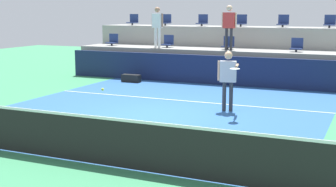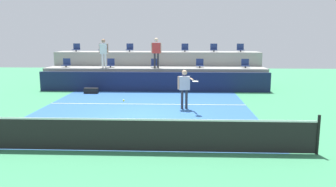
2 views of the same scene
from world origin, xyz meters
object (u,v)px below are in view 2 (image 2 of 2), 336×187
object	(u,v)px
equipment_bag	(91,91)
tennis_ball	(124,101)
stadium_chair_upper_center	(157,48)
stadium_chair_upper_left	(102,48)
stadium_chair_lower_far_left	(66,64)
stadium_chair_lower_left	(111,64)
tennis_player	(185,85)
stadium_chair_lower_far_right	(245,64)
stadium_chair_upper_mid_left	(130,48)
spectator_in_white	(104,51)
stadium_chair_upper_far_left	(76,48)
spectator_in_grey	(156,50)
stadium_chair_lower_center	(155,64)
stadium_chair_upper_far_right	(240,48)
stadium_chair_upper_right	(214,48)
stadium_chair_lower_right	(200,64)
stadium_chair_upper_mid_right	(185,48)

from	to	relation	value
equipment_bag	tennis_ball	bearing A→B (deg)	-66.49
stadium_chair_upper_center	equipment_bag	distance (m)	5.52
stadium_chair_upper_left	stadium_chair_lower_far_left	bearing A→B (deg)	-134.84
stadium_chair_lower_left	tennis_ball	world-z (taller)	stadium_chair_lower_left
tennis_player	stadium_chair_lower_far_right	bearing A→B (deg)	58.14
stadium_chair_upper_mid_left	spectator_in_white	xyz separation A→B (m)	(-1.19, -2.18, -0.05)
stadium_chair_upper_far_left	stadium_chair_upper_left	world-z (taller)	same
stadium_chair_upper_far_left	spectator_in_grey	distance (m)	5.81
spectator_in_grey	tennis_ball	distance (m)	8.71
stadium_chair_lower_center	stadium_chair_upper_center	bearing A→B (deg)	89.50
tennis_ball	stadium_chair_upper_far_right	bearing A→B (deg)	62.42
stadium_chair_upper_mid_left	stadium_chair_upper_center	distance (m)	1.78
tennis_ball	equipment_bag	distance (m)	7.63
stadium_chair_lower_center	tennis_player	xyz separation A→B (m)	(1.76, -5.77, -0.44)
stadium_chair_lower_far_right	stadium_chair_upper_right	size ratio (longest dim) A/B	1.00
stadium_chair_upper_far_right	spectator_in_white	xyz separation A→B (m)	(-8.28, -2.18, -0.05)
stadium_chair_lower_right	stadium_chair_upper_right	distance (m)	2.21
stadium_chair_upper_far_right	equipment_bag	size ratio (longest dim) A/B	0.68
spectator_in_grey	stadium_chair_upper_far_right	bearing A→B (deg)	22.78
stadium_chair_upper_far_right	tennis_player	size ratio (longest dim) A/B	0.31
stadium_chair_upper_far_left	stadium_chair_upper_center	world-z (taller)	same
stadium_chair_lower_left	equipment_bag	size ratio (longest dim) A/B	0.68
stadium_chair_lower_center	stadium_chair_lower_far_right	xyz separation A→B (m)	(5.34, 0.00, 0.00)
stadium_chair_lower_center	stadium_chair_upper_mid_left	distance (m)	2.66
stadium_chair_upper_mid_right	equipment_bag	xyz separation A→B (m)	(-5.13, -3.82, -2.16)
stadium_chair_upper_far_left	stadium_chair_upper_left	bearing A→B (deg)	0.00
stadium_chair_lower_left	stadium_chair_lower_right	distance (m)	5.32
stadium_chair_lower_left	stadium_chair_lower_far_right	world-z (taller)	same
tennis_player	equipment_bag	bearing A→B (deg)	143.62
stadium_chair_upper_center	stadium_chair_upper_mid_right	xyz separation A→B (m)	(1.78, 0.00, 0.00)
stadium_chair_upper_mid_right	stadium_chair_upper_left	bearing A→B (deg)	180.00
spectator_in_grey	stadium_chair_upper_far_left	bearing A→B (deg)	157.94
spectator_in_grey	stadium_chair_lower_right	bearing A→B (deg)	8.58
stadium_chair_upper_mid_left	stadium_chair_upper_right	size ratio (longest dim) A/B	1.00
stadium_chair_lower_right	stadium_chair_upper_right	bearing A→B (deg)	61.71
stadium_chair_lower_center	spectator_in_white	bearing A→B (deg)	-172.58
stadium_chair_lower_far_left	stadium_chair_upper_left	size ratio (longest dim) A/B	1.00
stadium_chair_upper_right	stadium_chair_upper_far_right	distance (m)	1.69
stadium_chair_lower_far_left	spectator_in_white	bearing A→B (deg)	-9.14
stadium_chair_lower_center	stadium_chair_upper_mid_left	size ratio (longest dim) A/B	1.00
stadium_chair_lower_left	stadium_chair_lower_center	world-z (taller)	same
stadium_chair_lower_center	equipment_bag	size ratio (longest dim) A/B	0.68
spectator_in_white	equipment_bag	bearing A→B (deg)	-102.98
stadium_chair_lower_far_left	stadium_chair_upper_right	bearing A→B (deg)	11.34
stadium_chair_upper_mid_right	spectator_in_grey	distance (m)	2.75
stadium_chair_upper_mid_right	stadium_chair_upper_right	xyz separation A→B (m)	(1.84, 0.00, 0.00)
stadium_chair_lower_center	stadium_chair_upper_right	bearing A→B (deg)	26.29
stadium_chair_upper_left	stadium_chair_upper_mid_left	size ratio (longest dim) A/B	1.00
stadium_chair_lower_left	stadium_chair_upper_left	world-z (taller)	stadium_chair_upper_left
stadium_chair_upper_far_right	spectator_in_white	distance (m)	8.56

